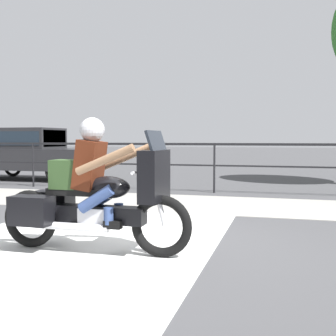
{
  "coord_description": "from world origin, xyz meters",
  "views": [
    {
      "loc": [
        1.64,
        -5.04,
        1.35
      ],
      "look_at": [
        0.08,
        0.63,
        0.93
      ],
      "focal_mm": 45.0,
      "sensor_mm": 36.0,
      "label": 1
    }
  ],
  "objects": [
    {
      "name": "crosswalk_band",
      "position": [
        -0.88,
        -0.2,
        0.0
      ],
      "size": [
        3.49,
        6.0,
        0.01
      ],
      "primitive_type": "cube",
      "color": "silver",
      "rests_on": "ground"
    },
    {
      "name": "ground_plane",
      "position": [
        0.0,
        0.0,
        0.0
      ],
      "size": [
        120.0,
        120.0,
        0.0
      ],
      "primitive_type": "plane",
      "color": "#424244"
    },
    {
      "name": "parked_car",
      "position": [
        -6.39,
        7.02,
        0.95
      ],
      "size": [
        4.27,
        1.75,
        1.68
      ],
      "rotation": [
        0.0,
        0.0,
        0.04
      ],
      "color": "#232326",
      "rests_on": "ground"
    },
    {
      "name": "sidewalk_band",
      "position": [
        0.0,
        3.4,
        0.01
      ],
      "size": [
        44.0,
        2.4,
        0.01
      ],
      "primitive_type": "cube",
      "color": "#99968E",
      "rests_on": "ground"
    },
    {
      "name": "motorcycle",
      "position": [
        -0.52,
        -0.54,
        0.69
      ],
      "size": [
        2.4,
        0.76,
        1.59
      ],
      "rotation": [
        0.0,
        0.0,
        0.03
      ],
      "color": "black",
      "rests_on": "ground"
    },
    {
      "name": "fence_railing",
      "position": [
        0.0,
        5.25,
        0.97
      ],
      "size": [
        36.0,
        0.05,
        1.24
      ],
      "color": "black",
      "rests_on": "ground"
    }
  ]
}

